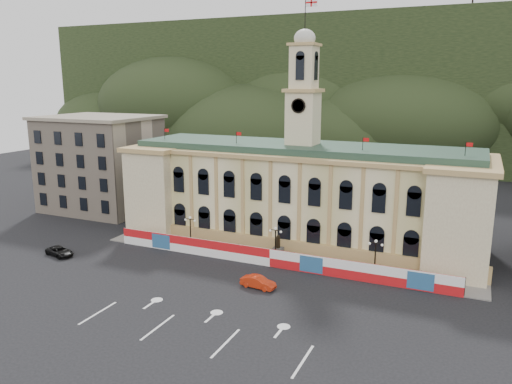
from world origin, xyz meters
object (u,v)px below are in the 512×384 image
at_px(red_sedan, 258,282).
at_px(black_suv, 60,251).
at_px(statue, 278,252).
at_px(lamp_center, 275,241).

relative_size(red_sedan, black_suv, 0.89).
bearing_deg(statue, black_suv, -158.81).
distance_m(lamp_center, black_suv, 31.92).
relative_size(statue, red_sedan, 0.80).
bearing_deg(lamp_center, black_suv, -160.49).
distance_m(statue, red_sedan, 10.48).
height_order(statue, black_suv, statue).
xyz_separation_m(statue, lamp_center, (0.00, -1.00, 1.89)).
distance_m(red_sedan, black_suv, 31.49).
relative_size(statue, black_suv, 0.71).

